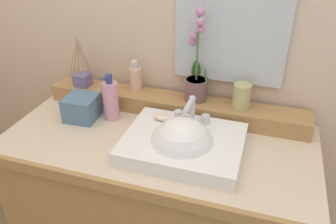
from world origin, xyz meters
TOP-DOWN VIEW (x-y plane):
  - wall_back at (0.00, 0.40)m, footprint 3.11×0.20m
  - vanity_cabinet at (0.00, -0.00)m, footprint 1.21×0.58m
  - back_ledge at (0.00, 0.21)m, footprint 1.14×0.13m
  - sink_basin at (0.11, -0.05)m, footprint 0.43×0.34m
  - soap_bar at (-0.00, 0.05)m, footprint 0.07×0.04m
  - potted_plant at (0.09, 0.23)m, footprint 0.10×0.11m
  - soap_dispenser at (-0.19, 0.23)m, footprint 0.05×0.06m
  - tumbler_cup at (0.28, 0.21)m, footprint 0.07×0.07m
  - reed_diffuser at (-0.44, 0.20)m, footprint 0.10×0.07m
  - lotion_bottle at (-0.24, 0.09)m, footprint 0.07×0.07m
  - tissue_box at (-0.36, 0.05)m, footprint 0.14×0.14m
  - mirror at (0.21, 0.28)m, footprint 0.45×0.02m

SIDE VIEW (x-z plane):
  - vanity_cabinet at x=0.00m, z-range 0.00..0.87m
  - sink_basin at x=0.11m, z-range 0.75..1.02m
  - back_ledge at x=0.00m, z-range 0.86..0.94m
  - tissue_box at x=-0.36m, z-range 0.86..0.97m
  - soap_bar at x=0.00m, z-range 0.92..0.94m
  - lotion_bottle at x=-0.24m, z-range 0.85..1.05m
  - reed_diffuser at x=-0.44m, z-range 0.86..1.08m
  - tumbler_cup at x=0.28m, z-range 0.94..1.04m
  - soap_dispenser at x=-0.19m, z-range 0.93..1.07m
  - potted_plant at x=0.09m, z-range 0.84..1.22m
  - mirror at x=0.21m, z-range 1.02..1.50m
  - wall_back at x=0.00m, z-range 0.00..2.60m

